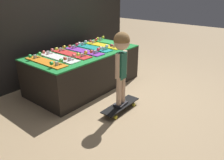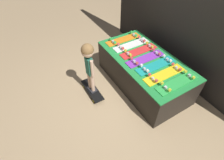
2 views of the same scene
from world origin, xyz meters
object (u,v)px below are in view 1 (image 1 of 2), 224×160
(skateboard_green_on_rack, at_px, (110,42))
(skateboard_on_floor, at_px, (121,106))
(skateboard_purple_on_rack, at_px, (84,51))
(skateboard_orange_on_rack, at_px, (46,61))
(skateboard_yellow_on_rack, at_px, (103,45))
(skateboard_white_on_rack, at_px, (58,57))
(skateboard_red_on_rack, at_px, (71,53))
(child, at_px, (121,56))
(skateboard_teal_on_rack, at_px, (93,47))

(skateboard_green_on_rack, xyz_separation_m, skateboard_on_floor, (-1.04, -1.05, -0.58))
(skateboard_on_floor, bearing_deg, skateboard_purple_on_rack, 74.16)
(skateboard_orange_on_rack, height_order, skateboard_yellow_on_rack, same)
(skateboard_purple_on_rack, xyz_separation_m, skateboard_green_on_rack, (0.76, 0.04, 0.00))
(skateboard_orange_on_rack, xyz_separation_m, skateboard_purple_on_rack, (0.76, -0.01, 0.00))
(skateboard_purple_on_rack, bearing_deg, skateboard_white_on_rack, 175.75)
(skateboard_purple_on_rack, bearing_deg, skateboard_red_on_rack, 171.45)
(skateboard_white_on_rack, bearing_deg, child, -78.10)
(skateboard_yellow_on_rack, relative_size, child, 0.76)
(skateboard_purple_on_rack, relative_size, skateboard_yellow_on_rack, 1.00)
(child, bearing_deg, skateboard_white_on_rack, 96.81)
(skateboard_red_on_rack, relative_size, skateboard_purple_on_rack, 1.00)
(skateboard_on_floor, bearing_deg, skateboard_red_on_rack, 88.20)
(skateboard_white_on_rack, bearing_deg, skateboard_yellow_on_rack, -2.12)
(skateboard_white_on_rack, bearing_deg, skateboard_green_on_rack, 0.11)
(skateboard_red_on_rack, xyz_separation_m, skateboard_purple_on_rack, (0.25, -0.04, 0.00))
(child, bearing_deg, skateboard_on_floor, 0.00)
(skateboard_teal_on_rack, relative_size, skateboard_yellow_on_rack, 1.00)
(skateboard_teal_on_rack, distance_m, skateboard_yellow_on_rack, 0.25)
(skateboard_yellow_on_rack, relative_size, skateboard_green_on_rack, 1.00)
(skateboard_red_on_rack, height_order, skateboard_yellow_on_rack, same)
(skateboard_yellow_on_rack, xyz_separation_m, child, (-0.79, -1.01, 0.17))
(skateboard_purple_on_rack, xyz_separation_m, skateboard_on_floor, (-0.29, -1.01, -0.58))
(skateboard_orange_on_rack, relative_size, skateboard_red_on_rack, 1.00)
(skateboard_teal_on_rack, xyz_separation_m, skateboard_green_on_rack, (0.51, 0.01, 0.00))
(skateboard_teal_on_rack, bearing_deg, skateboard_yellow_on_rack, -6.94)
(skateboard_purple_on_rack, bearing_deg, skateboard_teal_on_rack, 6.98)
(skateboard_red_on_rack, bearing_deg, skateboard_green_on_rack, 0.11)
(skateboard_green_on_rack, bearing_deg, skateboard_yellow_on_rack, -171.05)
(skateboard_yellow_on_rack, bearing_deg, skateboard_white_on_rack, 177.88)
(skateboard_orange_on_rack, xyz_separation_m, skateboard_white_on_rack, (0.25, 0.02, 0.00))
(skateboard_on_floor, bearing_deg, skateboard_orange_on_rack, 114.87)
(skateboard_orange_on_rack, height_order, skateboard_white_on_rack, same)
(skateboard_orange_on_rack, relative_size, skateboard_white_on_rack, 1.00)
(skateboard_red_on_rack, height_order, skateboard_teal_on_rack, same)
(skateboard_purple_on_rack, relative_size, skateboard_green_on_rack, 1.00)
(skateboard_teal_on_rack, distance_m, skateboard_on_floor, 1.31)
(skateboard_white_on_rack, bearing_deg, skateboard_red_on_rack, 0.09)
(child, bearing_deg, skateboard_orange_on_rack, 109.77)
(skateboard_white_on_rack, distance_m, skateboard_green_on_rack, 1.26)
(skateboard_orange_on_rack, distance_m, skateboard_on_floor, 1.27)
(skateboard_green_on_rack, height_order, skateboard_on_floor, skateboard_green_on_rack)
(skateboard_red_on_rack, distance_m, child, 1.06)
(skateboard_purple_on_rack, distance_m, skateboard_yellow_on_rack, 0.51)
(skateboard_teal_on_rack, distance_m, skateboard_green_on_rack, 0.51)
(skateboard_orange_on_rack, distance_m, skateboard_teal_on_rack, 1.01)
(child, bearing_deg, skateboard_purple_on_rack, 69.06)
(skateboard_white_on_rack, height_order, skateboard_green_on_rack, same)
(skateboard_white_on_rack, xyz_separation_m, child, (0.22, -1.04, 0.17))
(skateboard_red_on_rack, height_order, child, child)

